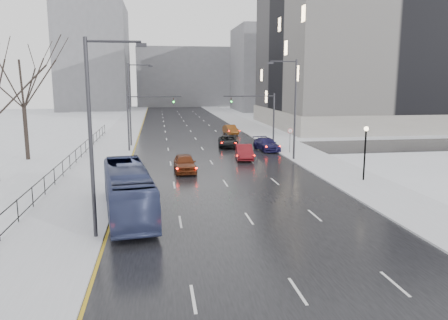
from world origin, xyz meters
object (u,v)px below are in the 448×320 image
tree_park_e (28,160)px  mast_signal_left (138,116)px  streetlight_l_far (132,100)px  lamppost_r_mid (365,145)px  sedan_right_cross (228,141)px  streetlight_r_mid (293,105)px  sedan_right_near (244,152)px  sedan_center_near (185,163)px  mast_signal_right (265,114)px  bus (128,191)px  streetlight_l_near (95,129)px  sedan_right_far (267,144)px  sedan_right_distant (231,130)px  no_uturn_sign (290,133)px

tree_park_e → mast_signal_left: tree_park_e is taller
streetlight_l_far → lamppost_r_mid: (19.17, -22.00, -2.67)m
tree_park_e → sedan_right_cross: tree_park_e is taller
streetlight_r_mid → tree_park_e: bearing=171.4°
mast_signal_left → sedan_right_cross: mast_signal_left is taller
lamppost_r_mid → sedan_right_near: bearing=123.9°
mast_signal_left → sedan_center_near: size_ratio=1.42×
mast_signal_right → tree_park_e: bearing=-171.1°
bus → sedan_center_near: (4.13, 11.89, -0.68)m
streetlight_r_mid → streetlight_l_near: size_ratio=1.00×
sedan_right_cross → sedan_right_far: sedan_right_far is taller
sedan_right_far → sedan_right_distant: size_ratio=1.16×
sedan_right_far → streetlight_l_near: bearing=-127.5°
streetlight_l_near → streetlight_l_far: same height
sedan_right_near → streetlight_r_mid: bearing=-7.9°
tree_park_e → mast_signal_right: bearing=8.9°
streetlight_r_mid → sedan_center_near: bearing=-159.3°
sedan_right_far → streetlight_l_far: bearing=152.8°
bus → sedan_right_distant: bearing=63.9°
streetlight_l_far → bus: bearing=-87.6°
streetlight_r_mid → sedan_center_near: streetlight_r_mid is taller
lamppost_r_mid → sedan_right_cross: size_ratio=0.88×
mast_signal_left → no_uturn_sign: 17.10m
sedan_right_far → tree_park_e: bearing=178.2°
mast_signal_right → sedan_right_distant: (-1.70, 14.17, -3.37)m
lamppost_r_mid → mast_signal_left: bearing=135.5°
mast_signal_right → no_uturn_sign: size_ratio=2.41×
tree_park_e → sedan_center_near: 17.39m
tree_park_e → streetlight_l_far: streetlight_l_far is taller
streetlight_l_near → lamppost_r_mid: bearing=27.6°
mast_signal_right → sedan_right_near: (-3.83, -6.83, -3.31)m
streetlight_l_far → sedan_right_distant: 17.81m
streetlight_l_far → no_uturn_sign: bearing=-24.7°
tree_park_e → mast_signal_left: bearing=20.2°
lamppost_r_mid → sedan_right_distant: bearing=99.5°
lamppost_r_mid → sedan_right_distant: 32.69m
tree_park_e → streetlight_r_mid: streetlight_r_mid is taller
sedan_center_near → sedan_right_far: 14.65m
sedan_right_far → sedan_right_distant: bearing=88.4°
lamppost_r_mid → sedan_right_distant: size_ratio=1.01×
no_uturn_sign → streetlight_l_near: bearing=-125.9°
streetlight_l_far → bus: 28.39m
streetlight_l_far → mast_signal_left: 4.36m
streetlight_l_far → bus: size_ratio=0.95×
bus → sedan_right_far: 26.64m
streetlight_l_near → lamppost_r_mid: size_ratio=2.34×
no_uturn_sign → bus: bus is taller
bus → sedan_right_far: bearing=49.9°
sedan_right_distant → streetlight_l_far: bearing=-150.3°
mast_signal_left → sedan_right_near: size_ratio=1.41×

